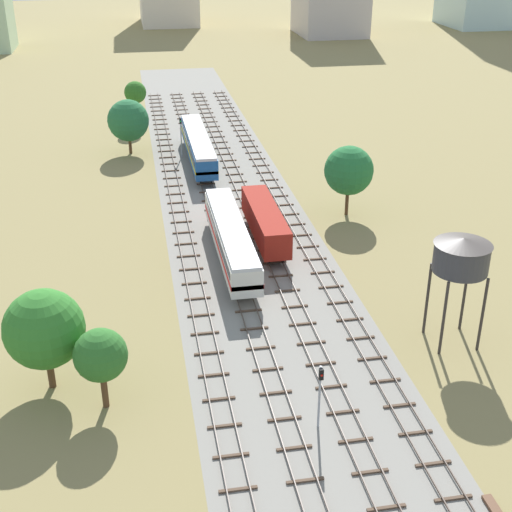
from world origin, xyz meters
TOP-DOWN VIEW (x-y plane):
  - ground_plane at (0.00, 56.00)m, footprint 480.00×480.00m
  - ballast_bed at (0.00, 56.00)m, footprint 16.61×176.00m
  - track_far_left at (-6.30, 57.00)m, footprint 2.40×126.00m
  - track_left at (-2.10, 57.00)m, footprint 2.40×126.00m
  - track_centre_left at (2.10, 57.00)m, footprint 2.40×126.00m
  - track_centre at (6.30, 57.00)m, footprint 2.40×126.00m
  - diesel_railcar_left_nearest at (-2.10, 44.81)m, footprint 2.96×20.50m
  - freight_boxcar_centre_left_near at (2.11, 48.66)m, footprint 2.87×14.00m
  - passenger_coach_left_mid at (-2.10, 76.51)m, footprint 2.96×22.00m
  - water_tower at (13.42, 26.91)m, footprint 4.54×4.54m
  - signal_post_nearest at (-0.00, 18.32)m, footprint 0.28×0.47m
  - signal_post_near at (-4.20, 79.57)m, footprint 0.28×0.47m
  - lineside_tree_0 at (-10.07, 96.57)m, footprint 3.53×3.53m
  - lineside_tree_1 at (-18.26, 26.29)m, footprint 5.84×5.84m
  - lineside_tree_2 at (-14.31, 23.24)m, footprint 3.78×3.78m
  - lineside_tree_3 at (-11.47, 82.57)m, footprint 5.96×5.96m
  - lineside_tree_4 at (12.90, 54.45)m, footprint 5.63×5.63m

SIDE VIEW (x-z plane):
  - ground_plane at x=0.00m, z-range 0.00..0.00m
  - ballast_bed at x=0.00m, z-range 0.00..0.01m
  - track_far_left at x=-6.30m, z-range -0.01..0.28m
  - track_left at x=-2.10m, z-range -0.01..0.28m
  - track_centre_left at x=2.10m, z-range -0.01..0.28m
  - track_centre at x=6.30m, z-range -0.01..0.28m
  - freight_boxcar_centre_left_near at x=2.11m, z-range 0.65..4.25m
  - diesel_railcar_left_nearest at x=-2.10m, z-range 0.70..4.50m
  - passenger_coach_left_mid at x=-2.10m, z-range 0.71..4.51m
  - signal_post_nearest at x=0.00m, z-range 0.70..5.68m
  - signal_post_near at x=-4.20m, z-range 0.76..6.58m
  - lineside_tree_2 at x=-14.31m, z-range 1.19..7.43m
  - lineside_tree_3 at x=-11.47m, z-range 0.96..8.86m
  - lineside_tree_1 at x=-18.26m, z-range 1.03..8.96m
  - lineside_tree_4 at x=12.90m, z-range 1.29..9.52m
  - lineside_tree_0 at x=-10.07m, z-range 1.94..9.46m
  - water_tower at x=13.42m, z-range 3.13..12.42m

